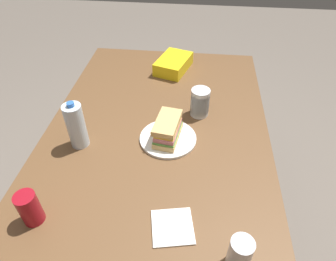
# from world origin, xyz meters

# --- Properties ---
(ground_plane) EXTENTS (8.00, 8.00, 0.00)m
(ground_plane) POSITION_xyz_m (0.00, 0.00, 0.00)
(ground_plane) COLOR #70665B
(dining_table) EXTENTS (1.70, 0.96, 0.77)m
(dining_table) POSITION_xyz_m (0.00, 0.00, 0.68)
(dining_table) COLOR brown
(dining_table) RESTS_ON ground_plane
(paper_plate) EXTENTS (0.24, 0.24, 0.01)m
(paper_plate) POSITION_xyz_m (0.06, -0.05, 0.77)
(paper_plate) COLOR white
(paper_plate) RESTS_ON dining_table
(sandwich) EXTENTS (0.19, 0.12, 0.08)m
(sandwich) POSITION_xyz_m (0.06, -0.05, 0.82)
(sandwich) COLOR #DBB26B
(sandwich) RESTS_ON paper_plate
(soda_can_red) EXTENTS (0.07, 0.07, 0.12)m
(soda_can_red) POSITION_xyz_m (-0.36, 0.33, 0.83)
(soda_can_red) COLOR maroon
(soda_can_red) RESTS_ON dining_table
(chip_bag) EXTENTS (0.26, 0.21, 0.07)m
(chip_bag) POSITION_xyz_m (0.64, -0.02, 0.80)
(chip_bag) COLOR yellow
(chip_bag) RESTS_ON dining_table
(water_bottle_tall) EXTENTS (0.07, 0.07, 0.21)m
(water_bottle_tall) POSITION_xyz_m (-0.01, 0.30, 0.86)
(water_bottle_tall) COLOR silver
(water_bottle_tall) RESTS_ON dining_table
(plastic_cup_stack) EXTENTS (0.08, 0.08, 0.13)m
(plastic_cup_stack) POSITION_xyz_m (0.25, -0.18, 0.83)
(plastic_cup_stack) COLOR silver
(plastic_cup_stack) RESTS_ON dining_table
(soda_can_silver) EXTENTS (0.07, 0.07, 0.12)m
(soda_can_silver) POSITION_xyz_m (-0.44, -0.31, 0.83)
(soda_can_silver) COLOR silver
(soda_can_silver) RESTS_ON dining_table
(paper_napkin) EXTENTS (0.15, 0.15, 0.01)m
(paper_napkin) POSITION_xyz_m (-0.35, -0.11, 0.77)
(paper_napkin) COLOR white
(paper_napkin) RESTS_ON dining_table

